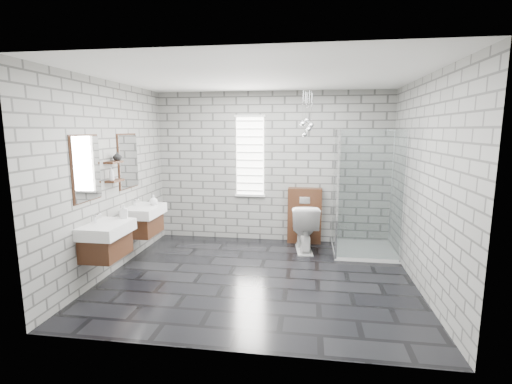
% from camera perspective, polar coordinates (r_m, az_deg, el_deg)
% --- Properties ---
extents(floor, '(4.20, 3.60, 0.02)m').
position_cam_1_polar(floor, '(5.32, 0.34, -12.96)').
color(floor, black).
rests_on(floor, ground).
extents(ceiling, '(4.20, 3.60, 0.02)m').
position_cam_1_polar(ceiling, '(4.96, 0.37, 17.48)').
color(ceiling, white).
rests_on(ceiling, wall_back).
extents(wall_back, '(4.20, 0.02, 2.70)m').
position_cam_1_polar(wall_back, '(6.74, 2.48, 3.80)').
color(wall_back, gray).
rests_on(wall_back, floor).
extents(wall_front, '(4.20, 0.02, 2.70)m').
position_cam_1_polar(wall_front, '(3.20, -4.13, -2.69)').
color(wall_front, gray).
rests_on(wall_front, floor).
extents(wall_left, '(0.02, 3.60, 2.70)m').
position_cam_1_polar(wall_left, '(5.65, -21.38, 2.02)').
color(wall_left, gray).
rests_on(wall_left, floor).
extents(wall_right, '(0.02, 3.60, 2.70)m').
position_cam_1_polar(wall_right, '(5.12, 24.46, 1.09)').
color(wall_right, gray).
rests_on(wall_right, floor).
extents(vanity_left, '(0.47, 0.70, 1.57)m').
position_cam_1_polar(vanity_left, '(5.14, -22.35, -5.50)').
color(vanity_left, '#452515').
rests_on(vanity_left, wall_left).
extents(vanity_right, '(0.47, 0.70, 1.57)m').
position_cam_1_polar(vanity_right, '(6.07, -17.17, -2.96)').
color(vanity_right, '#452515').
rests_on(vanity_right, wall_left).
extents(shelf_lower, '(0.14, 0.30, 0.03)m').
position_cam_1_polar(shelf_lower, '(5.57, -20.90, 1.64)').
color(shelf_lower, '#452515').
rests_on(shelf_lower, wall_left).
extents(shelf_upper, '(0.14, 0.30, 0.03)m').
position_cam_1_polar(shelf_upper, '(5.54, -21.06, 4.30)').
color(shelf_upper, '#452515').
rests_on(shelf_upper, wall_left).
extents(window, '(0.56, 0.05, 1.48)m').
position_cam_1_polar(window, '(6.75, -0.93, 5.52)').
color(window, white).
rests_on(window, wall_back).
extents(cistern_panel, '(0.60, 0.20, 1.00)m').
position_cam_1_polar(cistern_panel, '(6.74, 7.47, -3.61)').
color(cistern_panel, '#452515').
rests_on(cistern_panel, floor).
extents(flush_plate, '(0.18, 0.01, 0.12)m').
position_cam_1_polar(flush_plate, '(6.58, 7.51, -1.27)').
color(flush_plate, silver).
rests_on(flush_plate, cistern_panel).
extents(shower_enclosure, '(1.00, 1.00, 2.03)m').
position_cam_1_polar(shower_enclosure, '(6.29, 15.60, -4.81)').
color(shower_enclosure, white).
rests_on(shower_enclosure, floor).
extents(pendant_cluster, '(0.23, 0.26, 0.80)m').
position_cam_1_polar(pendant_cluster, '(6.25, 7.82, 10.01)').
color(pendant_cluster, silver).
rests_on(pendant_cluster, ceiling).
extents(toilet, '(0.53, 0.83, 0.80)m').
position_cam_1_polar(toilet, '(6.33, 7.38, -5.40)').
color(toilet, white).
rests_on(toilet, floor).
extents(soap_bottle_a, '(0.11, 0.12, 0.20)m').
position_cam_1_polar(soap_bottle_a, '(5.30, -19.66, -2.76)').
color(soap_bottle_a, '#B2B2B2').
rests_on(soap_bottle_a, vanity_left).
extents(soap_bottle_b, '(0.17, 0.17, 0.16)m').
position_cam_1_polar(soap_bottle_b, '(6.08, -15.50, -1.18)').
color(soap_bottle_b, '#B2B2B2').
rests_on(soap_bottle_b, vanity_right).
extents(soap_bottle_c, '(0.09, 0.09, 0.19)m').
position_cam_1_polar(soap_bottle_c, '(5.47, -21.35, 2.64)').
color(soap_bottle_c, '#B2B2B2').
rests_on(soap_bottle_c, shelf_lower).
extents(vase, '(0.15, 0.15, 0.13)m').
position_cam_1_polar(vase, '(5.61, -20.57, 5.19)').
color(vase, '#B2B2B2').
rests_on(vase, shelf_upper).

